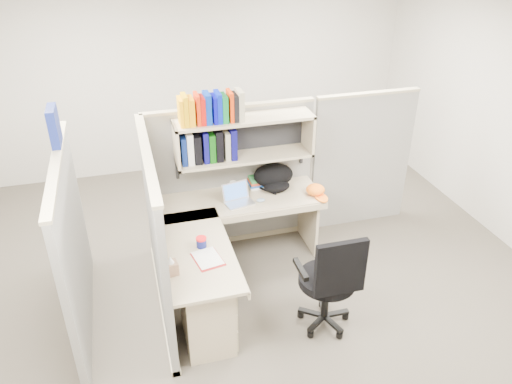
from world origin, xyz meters
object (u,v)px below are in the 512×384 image
object	(u,v)px
snack_canister	(201,242)
task_chair	(328,295)
laptop	(239,195)
desk	(218,278)
backpack	(275,178)

from	to	relation	value
snack_canister	task_chair	world-z (taller)	task_chair
laptop	snack_canister	xyz separation A→B (m)	(-0.51, -0.64, -0.05)
desk	task_chair	bearing A→B (deg)	-24.84
laptop	task_chair	bearing A→B (deg)	-78.32
backpack	task_chair	size ratio (longest dim) A/B	0.41
desk	task_chair	distance (m)	0.99
laptop	task_chair	xyz separation A→B (m)	(0.51, -1.17, -0.46)
laptop	snack_canister	world-z (taller)	laptop
task_chair	laptop	bearing A→B (deg)	113.35
backpack	snack_canister	bearing A→B (deg)	-156.95
laptop	snack_canister	bearing A→B (deg)	-140.02
backpack	task_chair	xyz separation A→B (m)	(0.06, -1.39, -0.48)
backpack	laptop	bearing A→B (deg)	-173.23
laptop	backpack	world-z (taller)	backpack
snack_canister	task_chair	xyz separation A→B (m)	(1.01, -0.53, -0.40)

